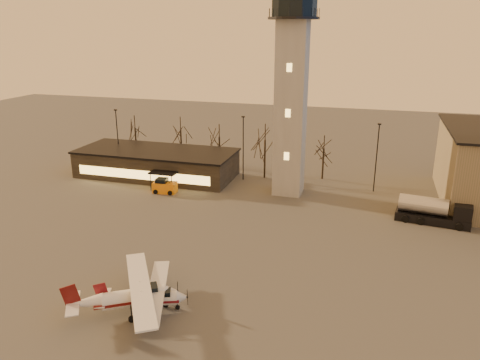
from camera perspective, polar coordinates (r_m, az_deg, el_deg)
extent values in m
plane|color=#474541|center=(42.52, -2.13, -14.56)|extent=(220.00, 220.00, 0.00)
cube|color=gray|center=(65.85, 6.19, 8.39)|extent=(4.00, 4.00, 24.00)
cylinder|color=black|center=(64.96, 6.57, 19.01)|extent=(6.80, 6.80, 0.30)
cylinder|color=black|center=(65.02, 6.63, 20.64)|extent=(6.00, 6.00, 3.40)
cube|color=black|center=(76.88, -10.11, 1.96)|extent=(25.00, 10.00, 4.00)
cube|color=black|center=(76.32, -10.20, 3.51)|extent=(25.40, 10.40, 0.30)
cube|color=#FFC459|center=(72.74, -11.84, 0.60)|extent=(22.00, 0.08, 1.40)
cube|color=black|center=(69.84, -9.37, 0.88)|extent=(4.00, 2.00, 0.20)
cylinder|color=black|center=(81.64, -14.66, 4.76)|extent=(0.16, 0.16, 10.00)
cube|color=black|center=(80.68, -14.94, 8.25)|extent=(0.50, 0.25, 0.18)
cylinder|color=black|center=(72.90, 0.39, 3.81)|extent=(0.16, 0.16, 10.00)
cube|color=black|center=(71.83, 0.40, 7.71)|extent=(0.50, 0.25, 0.18)
cylinder|color=black|center=(70.20, 16.29, 2.51)|extent=(0.16, 0.16, 10.00)
cube|color=black|center=(69.09, 16.65, 6.55)|extent=(0.50, 0.25, 0.18)
cylinder|color=black|center=(87.15, -12.54, 4.30)|extent=(0.28, 0.28, 5.74)
cylinder|color=black|center=(80.80, -2.52, 3.47)|extent=(0.28, 0.28, 5.25)
cylinder|color=black|center=(74.52, 3.04, 2.57)|extent=(0.28, 0.28, 6.16)
cylinder|color=black|center=(75.11, 10.08, 1.97)|extent=(0.28, 0.28, 4.97)
cylinder|color=black|center=(85.41, -7.18, 4.26)|extent=(0.28, 0.28, 5.60)
cylinder|color=silver|center=(41.38, -10.73, -14.00)|extent=(4.43, 2.64, 1.21)
cone|color=silver|center=(41.15, -7.15, -14.00)|extent=(1.19, 1.38, 1.15)
cone|color=silver|center=(41.81, -15.18, -13.77)|extent=(2.45, 1.75, 1.02)
cube|color=black|center=(41.06, -9.44, -13.51)|extent=(1.65, 1.41, 0.65)
cube|color=#610D14|center=(41.42, -10.99, -14.06)|extent=(5.14, 2.94, 0.20)
cube|color=silver|center=(40.95, -10.13, -13.15)|extent=(4.91, 10.07, 0.13)
cube|color=silver|center=(41.93, -16.35, -13.63)|extent=(1.87, 3.17, 0.07)
cube|color=#610D14|center=(41.62, -16.55, -12.86)|extent=(1.24, 0.52, 1.58)
cylinder|color=silver|center=(41.34, -12.78, -13.79)|extent=(5.15, 4.01, 1.46)
cone|color=silver|center=(41.51, -8.49, -13.37)|extent=(1.60, 1.72, 1.39)
cone|color=silver|center=(41.36, -18.24, -14.01)|extent=(2.94, 2.49, 1.24)
cube|color=black|center=(41.12, -11.23, -13.04)|extent=(2.06, 1.90, 0.79)
cube|color=#570D0C|center=(41.37, -13.10, -13.88)|extent=(5.93, 4.53, 0.25)
cube|color=silver|center=(40.91, -12.07, -12.67)|extent=(8.05, 11.34, 0.16)
cube|color=silver|center=(41.39, -19.69, -13.97)|extent=(2.84, 3.67, 0.09)
cube|color=#570D0C|center=(41.00, -19.97, -13.04)|extent=(1.37, 0.91, 1.91)
cube|color=black|center=(62.49, 22.39, -4.35)|extent=(8.93, 3.60, 1.12)
cube|color=black|center=(62.08, 25.54, -3.55)|extent=(2.34, 2.60, 1.84)
cube|color=black|center=(62.02, 26.23, -3.37)|extent=(0.36, 1.94, 1.02)
cylinder|color=#B3B3B8|center=(61.97, 21.44, -2.85)|extent=(5.95, 2.90, 2.14)
cube|color=orange|center=(69.05, -9.14, -0.90)|extent=(3.46, 2.04, 1.55)
cube|color=black|center=(68.93, -9.52, -0.18)|extent=(1.67, 1.67, 0.89)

